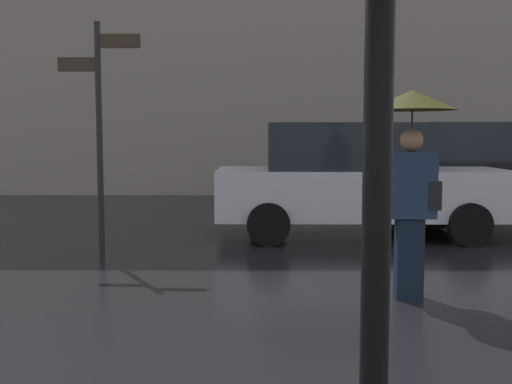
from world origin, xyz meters
TOP-DOWN VIEW (x-y plane):
  - pedestrian_with_umbrella at (1.51, 3.34)m, footprint 0.86×0.86m
  - parked_car_left at (4.30, 8.83)m, footprint 4.31×1.89m
  - parked_car_right at (1.55, 7.14)m, footprint 4.54×1.91m
  - street_signpost at (-2.09, 5.44)m, footprint 1.08×0.08m

SIDE VIEW (x-z plane):
  - parked_car_right at x=1.55m, z-range 0.02..1.83m
  - parked_car_left at x=4.30m, z-range 0.01..1.86m
  - pedestrian_with_umbrella at x=1.51m, z-range 0.47..2.53m
  - street_signpost at x=-2.09m, z-range 0.32..3.42m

